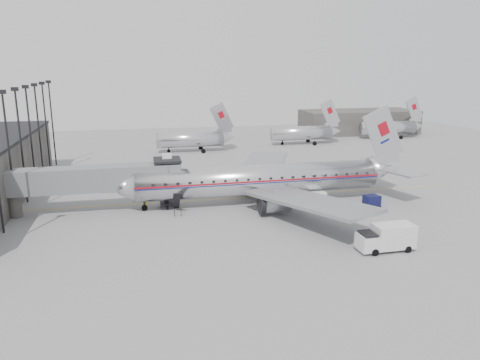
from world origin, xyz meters
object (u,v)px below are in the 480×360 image
Objects in this scene: airliner at (265,179)px; baggage_cart_white at (319,197)px; service_van at (386,237)px; baggage_cart_navy at (372,201)px; ramp_worker at (145,204)px.

airliner reaches higher than baggage_cart_white.
baggage_cart_navy is at bearing 66.95° from service_van.
baggage_cart_white is (-5.90, 3.56, -0.07)m from baggage_cart_navy.
ramp_worker is (-22.79, 1.42, 0.06)m from baggage_cart_white.
baggage_cart_white is (-0.43, 17.06, -0.63)m from service_van.
service_van is 29.68m from ramp_worker.
baggage_cart_white is at bearing -21.65° from ramp_worker.
baggage_cart_white is at bearing 90.45° from service_van.
airliner is 23.91× the size of ramp_worker.
airliner is 7.64m from baggage_cart_white.
service_van is 3.40× the size of ramp_worker.
ramp_worker is at bearing 172.79° from baggage_cart_white.
ramp_worker reaches higher than baggage_cart_white.
ramp_worker reaches higher than baggage_cart_navy.
service_van is at bearing -56.60° from ramp_worker.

